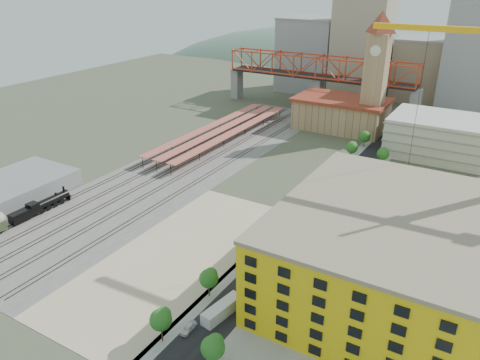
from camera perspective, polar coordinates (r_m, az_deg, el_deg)
The scene contains 31 objects.
ground at distance 132.71m, azimuth 2.19°, elevation -3.31°, with size 400.00×400.00×0.00m, color #474C38.
ballast_strip at distance 163.90m, azimuth -5.95°, elevation 2.09°, with size 36.00×165.00×0.06m, color #605E59.
dirt_lot at distance 111.88m, azimuth -7.52°, elevation -9.17°, with size 28.00×67.00×0.06m, color tan.
street_asphalt at distance 139.36m, azimuth 10.96°, elevation -2.34°, with size 12.00×170.00×0.06m, color black.
sidewalk_west at distance 141.04m, azimuth 8.87°, elevation -1.86°, with size 3.00×170.00×0.04m, color gray.
sidewalk_east at distance 137.90m, azimuth 13.09°, elevation -2.85°, with size 3.00×170.00×0.04m, color gray.
construction_pad at distance 104.20m, azimuth 19.32°, elevation -13.30°, with size 50.00×90.00×0.06m, color gray.
rail_tracks at distance 164.87m, azimuth -6.46°, elevation 2.24°, with size 26.56×160.00×0.18m.
platform_canopies at distance 186.47m, azimuth -2.24°, elevation 6.24°, with size 16.00×80.00×4.12m.
station_hall at distance 202.96m, azimuth 12.23°, elevation 7.98°, with size 38.00×24.00×13.10m.
clock_tower at distance 192.71m, azimuth 16.35°, elevation 13.47°, with size 12.00×12.00×52.00m.
parking_garage at distance 183.13m, azimuth 23.15°, elevation 4.94°, with size 34.00×26.00×14.00m, color silver.
truss_bridge at distance 227.88m, azimuth 9.63°, elevation 13.07°, with size 94.00×9.60×25.60m.
construction_building at distance 99.39m, azimuth 18.37°, elevation -8.55°, with size 44.60×50.60×18.80m.
warehouse at distance 153.94m, azimuth -25.81°, elevation -0.81°, with size 22.00×32.00×5.00m, color gray.
street_trees at distance 130.95m, azimuth 9.41°, elevation -4.04°, with size 15.40×124.40×8.00m.
skyline at distance 253.79m, azimuth 19.97°, elevation 14.01°, with size 133.00×46.00×60.00m.
distant_hills at distance 390.20m, azimuth 26.92°, elevation 0.19°, with size 647.00×264.00×227.00m.
locomotive at distance 140.47m, azimuth -22.93°, elevation -2.88°, with size 2.56×19.77×4.94m.
site_trailer_a at distance 93.60m, azimuth -2.19°, elevation -15.53°, with size 2.51×9.55×2.61m, color silver.
site_trailer_b at distance 107.95m, azimuth 3.75°, elevation -9.60°, with size 2.32×8.81×2.41m, color silver.
site_trailer_c at distance 117.37m, azimuth 6.50°, elevation -6.73°, with size 2.27×8.64×2.36m, color silver.
site_trailer_d at distance 125.03m, azimuth 8.34°, elevation -4.73°, with size 2.45×9.31×2.55m, color silver.
car_0 at distance 91.07m, azimuth -6.33°, elevation -17.52°, with size 1.63×4.06×1.38m, color silver.
car_1 at distance 107.55m, azimuth 1.69°, elevation -10.00°, with size 1.53×4.38×1.44m, color #97989C.
car_2 at distance 128.65m, azimuth 7.61°, elevation -4.06°, with size 2.61×5.65×1.57m, color black.
car_3 at distance 138.53m, azimuth 9.57°, elevation -2.08°, with size 2.02×4.96×1.44m, color #1A2C4D.
car_4 at distance 98.90m, azimuth 2.24°, elevation -13.49°, with size 1.60×3.98×1.36m, color white.
car_5 at distance 124.36m, azimuth 9.60°, elevation -5.28°, with size 1.55×4.45×1.47m, color gray.
car_6 at distance 132.47m, azimuth 11.16°, elevation -3.49°, with size 2.35×5.10×1.42m, color black.
car_7 at distance 165.28m, azimuth 15.68°, elevation 1.75°, with size 2.12×5.20×1.51m, color navy.
Camera 1 is at (55.76, -103.91, 60.86)m, focal length 35.00 mm.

